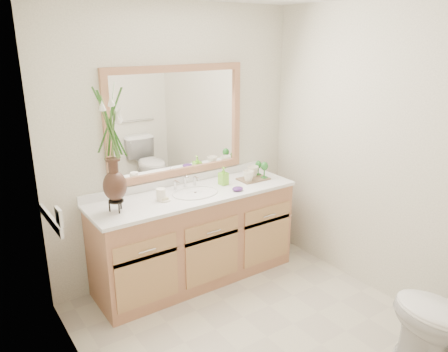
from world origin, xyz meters
TOP-DOWN VIEW (x-y plane):
  - floor at (0.00, 0.00)m, footprint 2.60×2.60m
  - wall_back at (0.00, 1.30)m, footprint 2.40×0.02m
  - wall_left at (-1.20, 0.00)m, footprint 0.02×2.60m
  - wall_right at (1.20, 0.00)m, footprint 0.02×2.60m
  - vanity at (0.00, 1.01)m, footprint 1.80×0.55m
  - counter at (0.00, 1.01)m, footprint 1.84×0.57m
  - sink at (0.00, 1.00)m, footprint 0.38×0.34m
  - mirror at (0.00, 1.28)m, footprint 1.32×0.04m
  - switch_plate at (-1.19, 0.76)m, footprint 0.02×0.12m
  - door at (-0.30, -1.29)m, footprint 0.80×0.03m
  - toilet at (0.70, -0.92)m, footprint 0.42×0.75m
  - flower_vase at (-0.71, 0.99)m, footprint 0.21×0.21m
  - tumbler at (-0.32, 1.01)m, footprint 0.08×0.08m
  - soap_dish at (-0.30, 0.98)m, footprint 0.09×0.09m
  - soap_bottle at (0.33, 1.05)m, footprint 0.07×0.07m
  - purple_dish at (0.34, 0.84)m, footprint 0.13×0.12m
  - tray at (0.64, 1.01)m, footprint 0.28×0.19m
  - mug_left at (0.56, 0.97)m, footprint 0.13×0.12m
  - mug_right at (0.67, 1.05)m, footprint 0.15×0.15m
  - goblet_front at (0.74, 0.96)m, footprint 0.07×0.07m
  - goblet_back at (0.75, 1.07)m, footprint 0.06×0.06m

SIDE VIEW (x-z plane):
  - floor at x=0.00m, z-range 0.00..0.00m
  - toilet at x=0.70m, z-range 0.00..0.74m
  - vanity at x=0.00m, z-range 0.00..0.80m
  - sink at x=0.00m, z-range 0.66..0.89m
  - counter at x=0.00m, z-range 0.80..0.83m
  - tray at x=0.64m, z-range 0.83..0.84m
  - soap_dish at x=-0.30m, z-range 0.83..0.85m
  - purple_dish at x=0.34m, z-range 0.83..0.87m
  - tumbler at x=-0.32m, z-range 0.83..0.93m
  - mug_left at x=0.56m, z-range 0.84..0.95m
  - mug_right at x=0.67m, z-range 0.84..0.95m
  - soap_bottle at x=0.33m, z-range 0.83..0.98m
  - goblet_back at x=0.75m, z-range 0.87..1.00m
  - goblet_front at x=0.74m, z-range 0.87..1.03m
  - switch_plate at x=-1.19m, z-range 0.92..1.04m
  - door at x=-0.30m, z-range 0.00..2.00m
  - wall_back at x=0.00m, z-range 0.00..2.40m
  - wall_left at x=-1.20m, z-range 0.00..2.40m
  - wall_right at x=1.20m, z-range 0.00..2.40m
  - mirror at x=0.00m, z-range 0.92..1.89m
  - flower_vase at x=-0.71m, z-range 0.99..1.86m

